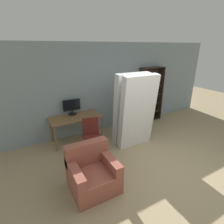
{
  "coord_description": "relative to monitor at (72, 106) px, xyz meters",
  "views": [
    {
      "loc": [
        -2.62,
        -2.05,
        2.58
      ],
      "look_at": [
        -0.66,
        1.49,
        1.05
      ],
      "focal_mm": 28.0,
      "sensor_mm": 36.0,
      "label": 1
    }
  ],
  "objects": [
    {
      "name": "monitor",
      "position": [
        0.0,
        0.0,
        0.0
      ],
      "size": [
        0.49,
        0.23,
        0.45
      ],
      "color": "black",
      "rests_on": "desk"
    },
    {
      "name": "office_chair",
      "position": [
        0.13,
        -1.07,
        -0.6
      ],
      "size": [
        0.55,
        0.55,
        0.94
      ],
      "color": "#4C4C51",
      "rests_on": "ground"
    },
    {
      "name": "wall_back",
      "position": [
        1.36,
        0.16,
        0.36
      ],
      "size": [
        8.0,
        0.06,
        2.7
      ],
      "color": "gray",
      "rests_on": "ground"
    },
    {
      "name": "ground_plane",
      "position": [
        1.36,
        -2.58,
        -0.99
      ],
      "size": [
        16.0,
        16.0,
        0.0
      ],
      "primitive_type": "plane",
      "color": "#9E8966"
    },
    {
      "name": "bookshelf",
      "position": [
        2.73,
        0.01,
        -0.08
      ],
      "size": [
        0.89,
        0.32,
        1.92
      ],
      "color": "#2D2319",
      "rests_on": "ground"
    },
    {
      "name": "mattress_far",
      "position": [
        1.37,
        -0.95,
        -0.01
      ],
      "size": [
        0.99,
        0.34,
        1.96
      ],
      "color": "silver",
      "rests_on": "ground"
    },
    {
      "name": "armchair",
      "position": [
        -0.29,
        -2.08,
        -0.67
      ],
      "size": [
        0.85,
        0.8,
        0.85
      ],
      "color": "#934C3D",
      "rests_on": "ground"
    },
    {
      "name": "mattress_near",
      "position": [
        1.37,
        -1.26,
        -0.01
      ],
      "size": [
        0.99,
        0.4,
        1.96
      ],
      "color": "silver",
      "rests_on": "ground"
    },
    {
      "name": "desk",
      "position": [
        0.03,
        -0.21,
        -0.33
      ],
      "size": [
        1.43,
        0.69,
        0.74
      ],
      "color": "brown",
      "rests_on": "ground"
    }
  ]
}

